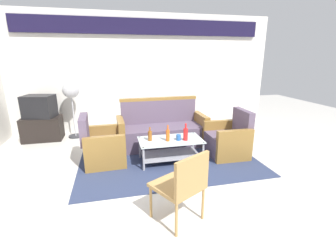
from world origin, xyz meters
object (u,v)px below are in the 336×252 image
(bottle_red, at_px, (186,134))
(cup, at_px, (179,137))
(armchair_left, at_px, (103,147))
(coffee_table, at_px, (170,147))
(couch, at_px, (162,131))
(armchair_right, at_px, (228,140))
(tv_stand, at_px, (43,128))
(wicker_chair, at_px, (183,183))
(bottle_brown, at_px, (150,135))
(bottle_orange, at_px, (168,135))
(television, at_px, (39,106))
(pedestal_fan, at_px, (71,93))

(bottle_red, xyz_separation_m, cup, (-0.12, 0.03, -0.06))
(armchair_left, bearing_deg, coffee_table, 76.73)
(couch, bearing_deg, bottle_red, 102.20)
(armchair_right, height_order, bottle_red, armchair_right)
(bottle_red, height_order, tv_stand, bottle_red)
(cup, xyz_separation_m, wicker_chair, (-0.38, -1.54, 0.03))
(armchair_right, xyz_separation_m, bottle_brown, (-1.47, -0.01, 0.21))
(couch, distance_m, armchair_right, 1.35)
(couch, height_order, bottle_orange, couch)
(couch, xyz_separation_m, armchair_right, (1.10, -0.79, -0.03))
(tv_stand, bearing_deg, wicker_chair, -56.45)
(coffee_table, bearing_deg, cup, -24.80)
(cup, bearing_deg, bottle_red, -13.81)
(bottle_orange, distance_m, tv_stand, 3.05)
(television, bearing_deg, armchair_left, 143.35)
(bottle_orange, height_order, pedestal_fan, pedestal_fan)
(tv_stand, bearing_deg, bottle_orange, -36.92)
(bottle_orange, relative_size, tv_stand, 0.35)
(television, bearing_deg, couch, 172.14)
(tv_stand, bearing_deg, pedestal_fan, 4.29)
(bottle_brown, distance_m, cup, 0.49)
(television, height_order, pedestal_fan, pedestal_fan)
(cup, bearing_deg, pedestal_fan, 136.04)
(bottle_orange, xyz_separation_m, television, (-2.43, 1.83, 0.24))
(bottle_brown, distance_m, pedestal_fan, 2.37)
(bottle_brown, bearing_deg, tv_stand, 140.93)
(television, relative_size, wicker_chair, 0.81)
(couch, xyz_separation_m, cup, (0.11, -0.89, 0.14))
(couch, bearing_deg, armchair_left, 25.94)
(bottle_brown, height_order, bottle_orange, bottle_orange)
(television, bearing_deg, bottle_orange, 155.71)
(couch, height_order, armchair_left, couch)
(armchair_left, height_order, coffee_table, armchair_left)
(couch, distance_m, wicker_chair, 2.45)
(pedestal_fan, bearing_deg, bottle_red, -42.72)
(bottle_orange, height_order, wicker_chair, wicker_chair)
(bottle_red, bearing_deg, coffee_table, 160.27)
(armchair_left, xyz_separation_m, cup, (1.28, -0.28, 0.17))
(bottle_orange, bearing_deg, tv_stand, 143.08)
(television, height_order, wicker_chair, television)
(couch, xyz_separation_m, coffee_table, (-0.02, -0.83, -0.04))
(cup, bearing_deg, couch, 96.75)
(armchair_left, height_order, bottle_orange, armchair_left)
(bottle_orange, bearing_deg, bottle_brown, 162.79)
(bottle_red, distance_m, pedestal_fan, 2.86)
(cup, relative_size, wicker_chair, 0.12)
(wicker_chair, bearing_deg, armchair_right, 21.09)
(bottle_orange, bearing_deg, coffee_table, 41.48)
(television, xyz_separation_m, wicker_chair, (2.23, -3.37, -0.27))
(coffee_table, relative_size, tv_stand, 1.38)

